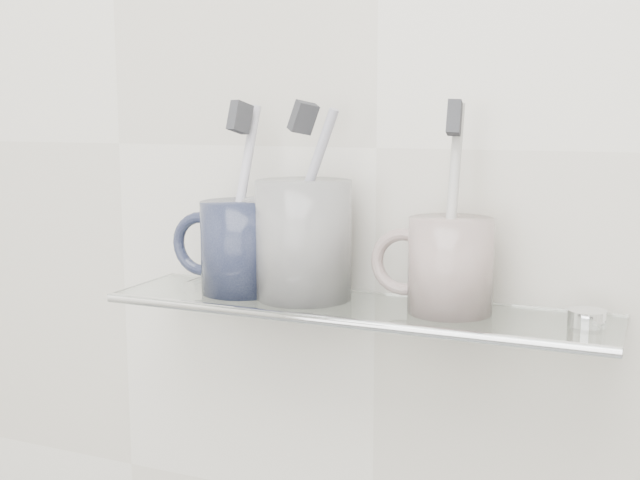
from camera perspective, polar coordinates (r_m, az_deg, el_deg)
The scene contains 18 objects.
wall_back at distance 0.83m, azimuth 4.04°, elevation 6.55°, with size 2.50×2.50×0.00m, color silver.
shelf_glass at distance 0.79m, azimuth 2.44°, elevation -4.85°, with size 0.50×0.12×0.01m, color silver.
shelf_rail at distance 0.74m, azimuth 0.90°, elevation -5.81°, with size 0.01×0.01×0.50m, color silver.
bracket_left at distance 0.92m, azimuth -8.81°, elevation -3.60°, with size 0.02×0.02×0.03m, color silver.
bracket_right at distance 0.79m, azimuth 18.11°, elevation -6.06°, with size 0.02×0.02×0.03m, color silver.
mug_left at distance 0.84m, azimuth -5.57°, elevation -0.50°, with size 0.09×0.09×0.10m, color #171A33.
mug_left_handle at distance 0.86m, azimuth -8.42°, elevation -0.29°, with size 0.07×0.07×0.01m, color #171A33.
toothbrush_left at distance 0.83m, azimuth -5.63°, elevation 3.14°, with size 0.01×0.01×0.19m, color silver.
bristles_left at distance 0.82m, azimuth -5.71°, elevation 8.68°, with size 0.01×0.02×0.03m, color #323337.
mug_center at distance 0.80m, azimuth -1.17°, elevation 0.02°, with size 0.10×0.10×0.12m, color silver.
mug_center_handle at distance 0.83m, azimuth -4.60°, elevation 0.25°, with size 0.08×0.08×0.01m, color silver.
toothbrush_center at distance 0.80m, azimuth -1.18°, elevation 2.95°, with size 0.01×0.01×0.19m, color #9996B0.
bristles_center at distance 0.79m, azimuth -1.20°, elevation 8.71°, with size 0.01×0.02×0.03m, color #323337.
mug_right at distance 0.76m, azimuth 9.27°, elevation -1.80°, with size 0.08×0.08×0.09m, color silver.
mug_right_handle at distance 0.77m, azimuth 5.96°, elevation -1.57°, with size 0.07×0.07×0.01m, color silver.
toothbrush_right at distance 0.75m, azimuth 9.37°, elevation 2.44°, with size 0.01×0.01×0.19m, color #BCB7AA.
bristles_right at distance 0.74m, azimuth 9.53°, elevation 8.57°, with size 0.01×0.02×0.03m, color #323337.
chrome_cap at distance 0.75m, azimuth 18.44°, elevation -5.27°, with size 0.03×0.03×0.01m, color silver.
Camera 1 is at (0.27, 0.32, 1.29)m, focal length 45.00 mm.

